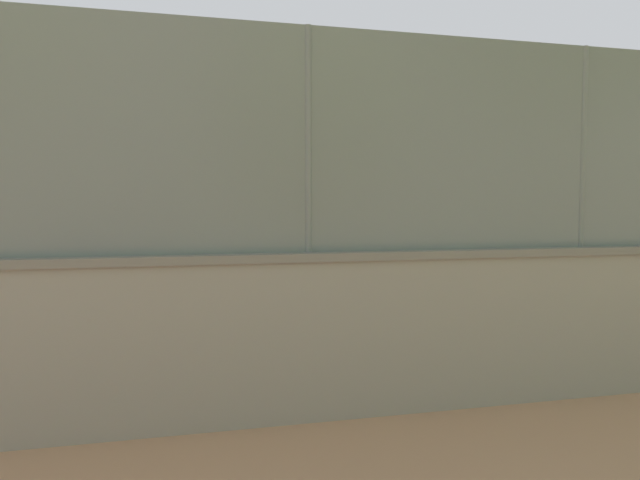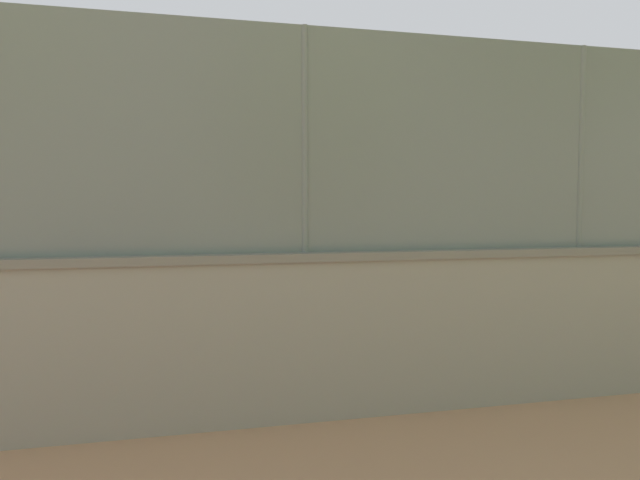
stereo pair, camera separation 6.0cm
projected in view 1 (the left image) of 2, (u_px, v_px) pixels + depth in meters
ground_plane at (362, 268)px, 19.00m from camera, size 260.00×260.00×0.00m
perimeter_wall at (578, 319)px, 6.36m from camera, size 25.00×0.87×1.63m
fence_panel_on_wall at (582, 147)px, 6.24m from camera, size 24.57×0.51×2.17m
player_near_wall_returning at (265, 241)px, 19.09m from camera, size 1.14×0.69×1.51m
player_baseline_waiting at (254, 245)px, 16.44m from camera, size 0.91×0.67×1.58m
sports_ball at (246, 236)px, 17.05m from camera, size 0.10×0.10×0.10m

